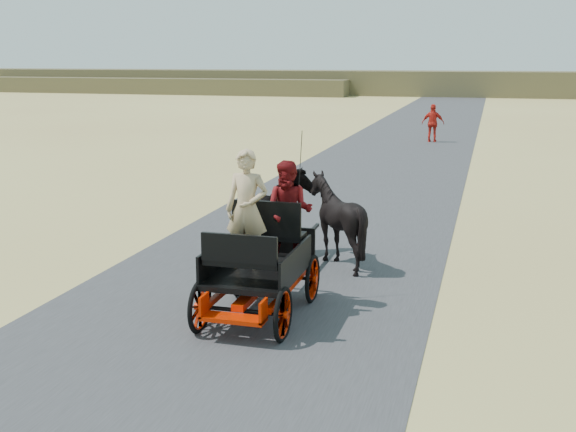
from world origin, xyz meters
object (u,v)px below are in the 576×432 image
(horse_left, at_px, (280,217))
(horse_right, at_px, (337,220))
(carriage, at_px, (259,292))
(pedestrian, at_px, (433,123))

(horse_left, height_order, horse_right, horse_right)
(horse_right, bearing_deg, carriage, 79.61)
(horse_right, xyz_separation_m, pedestrian, (0.10, 20.63, 0.01))
(horse_left, xyz_separation_m, pedestrian, (1.20, 20.63, 0.02))
(horse_left, distance_m, pedestrian, 20.67)
(horse_left, bearing_deg, horse_right, -180.00)
(carriage, height_order, horse_left, horse_left)
(horse_left, xyz_separation_m, horse_right, (1.10, 0.00, 0.00))
(horse_right, bearing_deg, pedestrian, -90.28)
(horse_right, bearing_deg, horse_left, 0.00)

